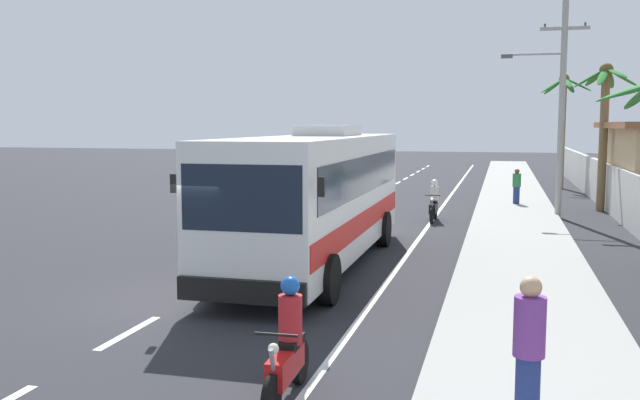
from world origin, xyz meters
The scene contains 12 objects.
ground_plane centered at (0.00, 0.00, 0.00)m, with size 160.00×160.00×0.00m, color #28282D.
sidewalk_kerb centered at (6.80, 10.00, 0.07)m, with size 3.20×90.00×0.14m, color #999993.
lane_markings centered at (2.26, 14.51, 0.00)m, with size 3.89×71.00×0.01m.
boundary_wall centered at (10.60, 14.00, 0.99)m, with size 0.24×60.00×1.97m, color #B2B2AD.
coach_bus_foreground centered at (1.65, 4.24, 1.87)m, with size 3.01×10.76×3.60m.
motorcycle_beside_bus centered at (3.57, -4.31, 0.66)m, with size 0.56×1.96×1.64m.
motorcycle_trailing centered at (3.80, 13.14, 0.64)m, with size 0.56×1.96×1.57m.
pedestrian_near_kerb centered at (6.59, -4.77, 1.09)m, with size 0.36×0.36×1.80m.
pedestrian_midwalk centered at (6.88, 18.67, 0.94)m, with size 0.36×0.36×1.55m.
utility_pole_mid centered at (8.31, 15.45, 4.47)m, with size 3.23×0.24×8.39m.
palm_third centered at (9.48, 28.49, 4.36)m, with size 2.86×2.95×6.44m.
palm_fourth centered at (10.28, 18.03, 4.13)m, with size 2.58×2.61×6.14m.
Camera 1 is at (6.23, -12.68, 3.63)m, focal length 38.60 mm.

